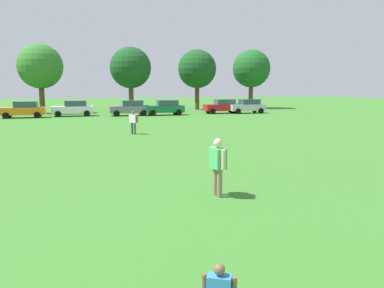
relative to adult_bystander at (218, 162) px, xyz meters
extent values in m
plane|color=#387528|center=(-3.46, 20.01, -1.01)|extent=(160.00, 160.00, 0.00)
cube|color=#337FCC|center=(-2.09, -5.92, -0.38)|extent=(0.36, 0.30, 0.33)
cylinder|color=brown|center=(-2.26, -5.83, -0.37)|extent=(0.07, 0.07, 0.31)
sphere|color=brown|center=(-2.09, -5.92, -0.13)|extent=(0.15, 0.15, 0.15)
cylinder|color=#8C7259|center=(-0.02, 0.12, -0.59)|extent=(0.16, 0.16, 0.83)
cylinder|color=#8C7259|center=(0.02, -0.12, -0.59)|extent=(0.16, 0.16, 0.83)
cube|color=#4CB266|center=(0.00, 0.00, 0.12)|extent=(0.38, 0.59, 0.59)
cylinder|color=beige|center=(-0.05, 0.34, 0.13)|extent=(0.12, 0.12, 0.55)
cylinder|color=beige|center=(0.05, -0.34, 0.13)|extent=(0.12, 0.12, 0.55)
sphere|color=beige|center=(0.00, 0.00, 0.56)|extent=(0.26, 0.26, 0.26)
cylinder|color=#4C4C51|center=(-0.59, 15.45, -0.62)|extent=(0.14, 0.14, 0.77)
cylinder|color=#4C4C51|center=(-0.42, 15.29, -0.62)|extent=(0.14, 0.14, 0.77)
cube|color=white|center=(-0.51, 15.37, 0.03)|extent=(0.57, 0.56, 0.54)
cylinder|color=brown|center=(-0.74, 15.59, 0.05)|extent=(0.11, 0.11, 0.51)
cylinder|color=brown|center=(-0.28, 15.15, 0.05)|extent=(0.11, 0.11, 0.51)
sphere|color=brown|center=(-0.51, 15.37, 0.44)|extent=(0.24, 0.24, 0.24)
cube|color=orange|center=(-9.72, 32.19, -0.31)|extent=(4.30, 1.80, 0.76)
cube|color=#334756|center=(-9.38, 32.19, 0.37)|extent=(2.24, 1.58, 0.60)
cylinder|color=black|center=(-11.18, 31.29, -0.69)|extent=(0.64, 0.22, 0.64)
cylinder|color=black|center=(-11.18, 33.09, -0.69)|extent=(0.64, 0.22, 0.64)
cylinder|color=black|center=(-8.26, 31.29, -0.69)|extent=(0.64, 0.22, 0.64)
cylinder|color=black|center=(-8.26, 33.09, -0.69)|extent=(0.64, 0.22, 0.64)
cube|color=white|center=(-4.85, 33.12, -0.31)|extent=(4.30, 1.80, 0.76)
cube|color=#334756|center=(-4.50, 33.12, 0.37)|extent=(2.24, 1.58, 0.60)
cylinder|color=black|center=(-6.31, 32.22, -0.69)|extent=(0.64, 0.22, 0.64)
cylinder|color=black|center=(-6.31, 34.02, -0.69)|extent=(0.64, 0.22, 0.64)
cylinder|color=black|center=(-3.39, 32.22, -0.69)|extent=(0.64, 0.22, 0.64)
cylinder|color=black|center=(-3.39, 34.02, -0.69)|extent=(0.64, 0.22, 0.64)
cube|color=slate|center=(1.15, 32.23, -0.31)|extent=(4.30, 1.80, 0.76)
cube|color=#334756|center=(1.49, 32.23, 0.37)|extent=(2.24, 1.58, 0.60)
cylinder|color=black|center=(-0.31, 31.33, -0.69)|extent=(0.64, 0.22, 0.64)
cylinder|color=black|center=(-0.31, 33.13, -0.69)|extent=(0.64, 0.22, 0.64)
cylinder|color=black|center=(2.61, 31.33, -0.69)|extent=(0.64, 0.22, 0.64)
cylinder|color=black|center=(2.61, 33.13, -0.69)|extent=(0.64, 0.22, 0.64)
cube|color=#196B38|center=(5.03, 31.94, -0.31)|extent=(4.30, 1.80, 0.76)
cube|color=#334756|center=(5.37, 31.94, 0.37)|extent=(2.24, 1.58, 0.60)
cylinder|color=black|center=(3.57, 31.04, -0.69)|extent=(0.64, 0.22, 0.64)
cylinder|color=black|center=(3.57, 32.84, -0.69)|extent=(0.64, 0.22, 0.64)
cylinder|color=black|center=(6.49, 31.04, -0.69)|extent=(0.64, 0.22, 0.64)
cylinder|color=black|center=(6.49, 32.84, -0.69)|extent=(0.64, 0.22, 0.64)
cube|color=red|center=(12.29, 32.97, -0.31)|extent=(4.30, 1.80, 0.76)
cube|color=#334756|center=(12.63, 32.97, 0.37)|extent=(2.24, 1.58, 0.60)
cylinder|color=black|center=(10.83, 32.07, -0.69)|extent=(0.64, 0.22, 0.64)
cylinder|color=black|center=(10.83, 33.87, -0.69)|extent=(0.64, 0.22, 0.64)
cylinder|color=black|center=(13.75, 32.07, -0.69)|extent=(0.64, 0.22, 0.64)
cylinder|color=black|center=(13.75, 33.87, -0.69)|extent=(0.64, 0.22, 0.64)
cube|color=silver|center=(15.19, 32.26, -0.31)|extent=(4.30, 1.80, 0.76)
cube|color=#334756|center=(15.53, 32.26, 0.37)|extent=(2.24, 1.58, 0.60)
cylinder|color=black|center=(13.73, 31.36, -0.69)|extent=(0.64, 0.22, 0.64)
cylinder|color=black|center=(13.73, 33.16, -0.69)|extent=(0.64, 0.22, 0.64)
cylinder|color=black|center=(16.65, 31.36, -0.69)|extent=(0.64, 0.22, 0.64)
cylinder|color=black|center=(16.65, 33.16, -0.69)|extent=(0.64, 0.22, 0.64)
cylinder|color=brown|center=(-8.44, 38.81, 0.66)|extent=(0.61, 0.61, 3.33)
sphere|color=#337528|center=(-8.44, 38.81, 4.56)|extent=(5.26, 5.26, 5.26)
cylinder|color=brown|center=(2.31, 39.94, 0.67)|extent=(0.62, 0.62, 3.35)
sphere|color=#194C1E|center=(2.31, 39.94, 4.59)|extent=(5.29, 5.29, 5.29)
cylinder|color=brown|center=(11.64, 41.28, 0.67)|extent=(0.62, 0.62, 3.36)
sphere|color=#194C1E|center=(11.64, 41.28, 4.61)|extent=(5.30, 5.30, 5.30)
cylinder|color=brown|center=(20.10, 41.93, 0.73)|extent=(0.64, 0.64, 3.47)
sphere|color=#1E5B23|center=(20.10, 41.93, 4.79)|extent=(5.48, 5.48, 5.48)
camera|label=1|loc=(-3.65, -10.16, 2.15)|focal=35.66mm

